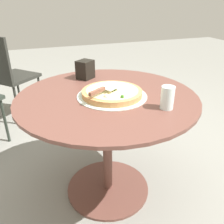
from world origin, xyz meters
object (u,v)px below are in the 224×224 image
Objects in this scene: pizza_on_tray at (112,93)px; napkin_dispenser at (85,70)px; patio_table at (107,123)px; patio_chair_near at (7,72)px; pizza_server at (103,89)px; drinking_cup at (167,98)px.

napkin_dispenser reaches higher than pizza_on_tray.
napkin_dispenser is (0.32, 0.04, 0.24)m from patio_table.
napkin_dispenser is at bearing -150.91° from patio_chair_near.
pizza_server is at bearing 52.24° from napkin_dispenser.
patio_table is at bearing -155.66° from patio_chair_near.
pizza_server is at bearing 146.39° from patio_table.
patio_chair_near reaches higher than napkin_dispenser.
pizza_on_tray is at bearing 40.22° from drinking_cup.
drinking_cup reaches higher than pizza_server.
patio_chair_near is at bearing 24.34° from patio_table.
pizza_on_tray is 0.36m from napkin_dispenser.
drinking_cup is (-0.23, -0.20, 0.04)m from pizza_on_tray.
napkin_dispenser is at bearing 9.95° from pizza_on_tray.
patio_chair_near is at bearing -99.15° from napkin_dispenser.
patio_chair_near reaches higher than drinking_cup.
patio_table is 0.25m from pizza_server.
patio_chair_near is (1.38, 0.56, -0.25)m from pizza_server.
drinking_cup is 0.13× the size of patio_chair_near.
patio_table is 0.41m from drinking_cup.
drinking_cup is (-0.20, -0.26, -0.00)m from pizza_server.
patio_table is 4.91× the size of pizza_server.
pizza_on_tray is 1.88× the size of pizza_server.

